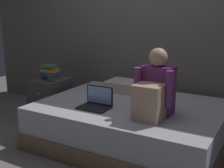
{
  "coord_description": "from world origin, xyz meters",
  "views": [
    {
      "loc": [
        1.58,
        -2.51,
        1.45
      ],
      "look_at": [
        0.07,
        0.1,
        0.72
      ],
      "focal_mm": 47.7,
      "sensor_mm": 36.0,
      "label": 1
    }
  ],
  "objects_px": {
    "laptop": "(96,102)",
    "book_stack": "(50,72)",
    "pillow": "(129,87)",
    "mug": "(51,78)",
    "nightstand": "(50,100)",
    "bed": "(131,124)",
    "person_sitting": "(155,91)"
  },
  "relations": [
    {
      "from": "laptop",
      "to": "book_stack",
      "type": "height_order",
      "value": "book_stack"
    },
    {
      "from": "pillow",
      "to": "mug",
      "type": "height_order",
      "value": "mug"
    },
    {
      "from": "nightstand",
      "to": "book_stack",
      "type": "distance_m",
      "value": 0.39
    },
    {
      "from": "laptop",
      "to": "book_stack",
      "type": "bearing_deg",
      "value": 156.16
    },
    {
      "from": "mug",
      "to": "pillow",
      "type": "bearing_deg",
      "value": 25.3
    },
    {
      "from": "bed",
      "to": "nightstand",
      "type": "distance_m",
      "value": 1.31
    },
    {
      "from": "nightstand",
      "to": "book_stack",
      "type": "height_order",
      "value": "book_stack"
    },
    {
      "from": "bed",
      "to": "laptop",
      "type": "xyz_separation_m",
      "value": [
        -0.26,
        -0.3,
        0.29
      ]
    },
    {
      "from": "mug",
      "to": "nightstand",
      "type": "bearing_deg",
      "value": 137.31
    },
    {
      "from": "pillow",
      "to": "book_stack",
      "type": "distance_m",
      "value": 1.09
    },
    {
      "from": "pillow",
      "to": "mug",
      "type": "bearing_deg",
      "value": -154.7
    },
    {
      "from": "bed",
      "to": "laptop",
      "type": "distance_m",
      "value": 0.5
    },
    {
      "from": "person_sitting",
      "to": "pillow",
      "type": "distance_m",
      "value": 0.94
    },
    {
      "from": "nightstand",
      "to": "laptop",
      "type": "height_order",
      "value": "laptop"
    },
    {
      "from": "person_sitting",
      "to": "mug",
      "type": "xyz_separation_m",
      "value": [
        -1.53,
        0.26,
        -0.1
      ]
    },
    {
      "from": "bed",
      "to": "person_sitting",
      "type": "xyz_separation_m",
      "value": [
        0.36,
        -0.24,
        0.49
      ]
    },
    {
      "from": "pillow",
      "to": "book_stack",
      "type": "height_order",
      "value": "book_stack"
    },
    {
      "from": "person_sitting",
      "to": "laptop",
      "type": "distance_m",
      "value": 0.66
    },
    {
      "from": "bed",
      "to": "mug",
      "type": "height_order",
      "value": "mug"
    },
    {
      "from": "bed",
      "to": "laptop",
      "type": "bearing_deg",
      "value": -131.18
    },
    {
      "from": "person_sitting",
      "to": "pillow",
      "type": "xyz_separation_m",
      "value": [
        -0.62,
        0.69,
        -0.19
      ]
    },
    {
      "from": "nightstand",
      "to": "pillow",
      "type": "xyz_separation_m",
      "value": [
        1.04,
        0.31,
        0.25
      ]
    },
    {
      "from": "book_stack",
      "to": "pillow",
      "type": "bearing_deg",
      "value": 15.92
    },
    {
      "from": "bed",
      "to": "mug",
      "type": "xyz_separation_m",
      "value": [
        -1.17,
        0.02,
        0.39
      ]
    },
    {
      "from": "laptop",
      "to": "mug",
      "type": "distance_m",
      "value": 0.97
    },
    {
      "from": "book_stack",
      "to": "mug",
      "type": "height_order",
      "value": "book_stack"
    },
    {
      "from": "bed",
      "to": "book_stack",
      "type": "xyz_separation_m",
      "value": [
        -1.3,
        0.15,
        0.44
      ]
    },
    {
      "from": "bed",
      "to": "laptop",
      "type": "relative_size",
      "value": 6.25
    },
    {
      "from": "pillow",
      "to": "laptop",
      "type": "bearing_deg",
      "value": -90.4
    },
    {
      "from": "bed",
      "to": "nightstand",
      "type": "xyz_separation_m",
      "value": [
        -1.3,
        0.14,
        0.06
      ]
    },
    {
      "from": "pillow",
      "to": "mug",
      "type": "relative_size",
      "value": 6.22
    },
    {
      "from": "nightstand",
      "to": "mug",
      "type": "height_order",
      "value": "mug"
    }
  ]
}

